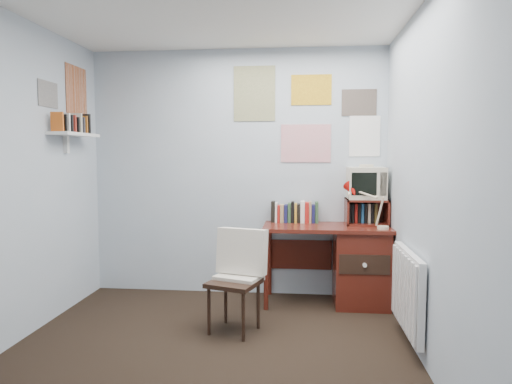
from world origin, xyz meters
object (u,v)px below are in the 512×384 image
at_px(tv_riser, 366,212).
at_px(wall_shelf, 74,134).
at_px(desk_chair, 234,283).
at_px(desk, 354,263).
at_px(crt_tv, 366,182).
at_px(radiator, 408,291).
at_px(desk_lamp, 383,208).

relative_size(tv_riser, wall_shelf, 0.65).
bearing_deg(desk_chair, desk, 55.53).
height_order(desk, desk_chair, desk_chair).
distance_m(crt_tv, radiator, 1.31).
xyz_separation_m(desk_chair, tv_riser, (1.17, 0.90, 0.48)).
relative_size(desk_lamp, wall_shelf, 0.61).
xyz_separation_m(crt_tv, radiator, (0.18, -1.06, -0.76)).
bearing_deg(desk_lamp, crt_tv, 121.12).
distance_m(desk_lamp, radiator, 0.94).
relative_size(desk_chair, radiator, 1.01).
distance_m(desk, desk_lamp, 0.61).
bearing_deg(desk, desk_chair, -142.93).
relative_size(desk, crt_tv, 3.40).
xyz_separation_m(desk, desk_lamp, (0.23, -0.16, 0.54)).
relative_size(crt_tv, wall_shelf, 0.57).
distance_m(desk, radiator, 0.97).
xyz_separation_m(desk_chair, crt_tv, (1.16, 0.92, 0.77)).
bearing_deg(desk, wall_shelf, -171.60).
distance_m(tv_riser, wall_shelf, 2.83).
height_order(crt_tv, radiator, crt_tv).
bearing_deg(desk, crt_tv, 49.34).
bearing_deg(desk, tv_riser, 42.96).
relative_size(desk_lamp, tv_riser, 0.95).
bearing_deg(crt_tv, desk, -131.36).
bearing_deg(wall_shelf, radiator, -10.89).
relative_size(tv_riser, radiator, 0.50).
relative_size(desk_chair, tv_riser, 2.01).
height_order(desk_chair, radiator, desk_chair).
distance_m(desk_lamp, tv_riser, 0.30).
xyz_separation_m(desk_chair, desk_lamp, (1.28, 0.63, 0.55)).
xyz_separation_m(desk, radiator, (0.29, -0.93, 0.01)).
bearing_deg(desk, radiator, -72.76).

